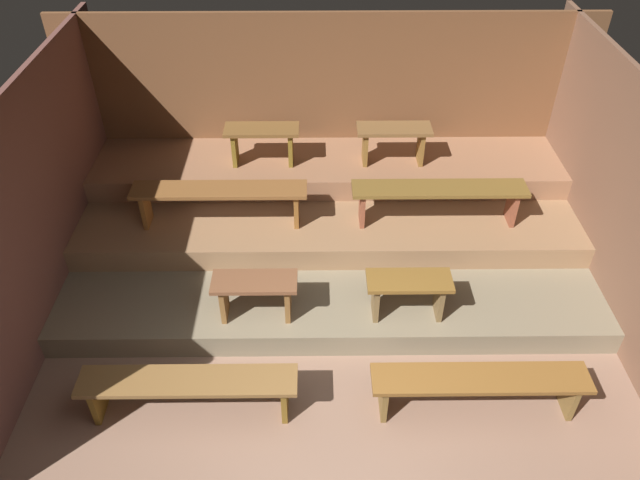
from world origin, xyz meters
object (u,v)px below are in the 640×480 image
(bench_floor_right, at_px, (480,384))
(bench_lower_right, at_px, (408,289))
(bench_middle_left, at_px, (220,195))
(bench_floor_left, at_px, (189,386))
(bench_lower_left, at_px, (255,290))
(bench_upper_right, at_px, (394,137))
(bench_middle_right, at_px, (439,194))
(bench_upper_left, at_px, (262,138))

(bench_floor_right, bearing_deg, bench_lower_right, 118.28)
(bench_floor_right, bearing_deg, bench_middle_left, 138.87)
(bench_floor_left, bearing_deg, bench_lower_left, 61.72)
(bench_lower_left, xyz_separation_m, bench_middle_left, (-0.45, 1.19, 0.31))
(bench_lower_right, distance_m, bench_upper_right, 2.12)
(bench_middle_left, height_order, bench_middle_right, same)
(bench_lower_right, bearing_deg, bench_floor_right, -61.72)
(bench_middle_left, bearing_deg, bench_middle_right, 0.00)
(bench_lower_left, height_order, bench_upper_left, bench_upper_left)
(bench_floor_left, height_order, bench_upper_right, bench_upper_right)
(bench_floor_right, xyz_separation_m, bench_upper_right, (-0.49, 3.02, 0.75))
(bench_floor_right, xyz_separation_m, bench_upper_left, (-2.05, 3.02, 0.75))
(bench_lower_right, xyz_separation_m, bench_middle_left, (-1.95, 1.19, 0.31))
(bench_lower_right, xyz_separation_m, bench_upper_right, (0.03, 2.05, 0.53))
(bench_lower_left, xyz_separation_m, bench_lower_right, (1.49, 0.00, 0.00))
(bench_middle_left, relative_size, bench_upper_right, 2.18)
(bench_lower_right, distance_m, bench_middle_right, 1.31)
(bench_floor_left, bearing_deg, bench_middle_left, 88.21)
(bench_middle_right, relative_size, bench_upper_right, 2.18)
(bench_middle_right, bearing_deg, bench_lower_right, -110.92)
(bench_floor_right, height_order, bench_lower_left, bench_lower_left)
(bench_middle_right, distance_m, bench_upper_left, 2.17)
(bench_lower_right, height_order, bench_middle_right, bench_middle_right)
(bench_floor_right, relative_size, bench_lower_left, 2.30)
(bench_upper_left, xyz_separation_m, bench_upper_right, (1.56, 0.00, 0.00))
(bench_floor_left, bearing_deg, bench_upper_left, 80.79)
(bench_floor_left, xyz_separation_m, bench_floor_right, (2.54, 0.00, 0.00))
(bench_lower_right, bearing_deg, bench_upper_right, 89.12)
(bench_floor_right, height_order, bench_middle_right, bench_middle_right)
(bench_upper_right, bearing_deg, bench_lower_right, -90.88)
(bench_lower_right, xyz_separation_m, bench_upper_left, (-1.53, 2.05, 0.53))
(bench_floor_right, relative_size, bench_middle_right, 0.99)
(bench_lower_right, distance_m, bench_upper_left, 2.61)
(bench_floor_right, xyz_separation_m, bench_middle_left, (-2.47, 2.16, 0.53))
(bench_upper_left, bearing_deg, bench_lower_left, -89.12)
(bench_middle_left, relative_size, bench_upper_left, 2.18)
(bench_upper_right, bearing_deg, bench_middle_left, -156.41)
(bench_middle_right, xyz_separation_m, bench_upper_left, (-1.98, 0.86, 0.22))
(bench_lower_right, relative_size, bench_middle_right, 0.43)
(bench_upper_left, bearing_deg, bench_floor_right, -55.88)
(bench_upper_right, bearing_deg, bench_upper_left, 180.00)
(bench_floor_right, height_order, bench_lower_right, bench_lower_right)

